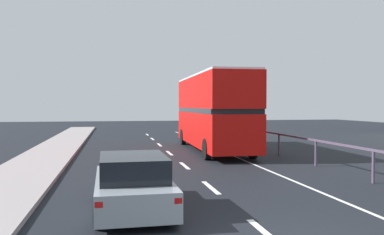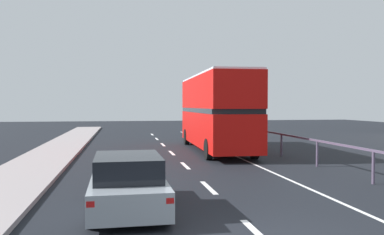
% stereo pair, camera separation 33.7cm
% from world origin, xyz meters
% --- Properties ---
extents(lane_paint_markings, '(3.15, 46.00, 0.01)m').
position_xyz_m(lane_paint_markings, '(1.90, 8.59, 0.00)').
color(lane_paint_markings, silver).
rests_on(lane_paint_markings, ground).
extents(bridge_side_railing, '(0.10, 42.00, 1.13)m').
position_xyz_m(bridge_side_railing, '(5.38, 9.00, 0.92)').
color(bridge_side_railing, '#50445A').
rests_on(bridge_side_railing, ground).
extents(double_decker_bus_red, '(2.72, 10.59, 4.23)m').
position_xyz_m(double_decker_bus_red, '(2.56, 15.47, 2.27)').
color(double_decker_bus_red, red).
rests_on(double_decker_bus_red, ground).
extents(hatchback_car_near, '(1.84, 4.09, 1.36)m').
position_xyz_m(hatchback_car_near, '(-2.52, 3.24, 0.66)').
color(hatchback_car_near, gray).
rests_on(hatchback_car_near, ground).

